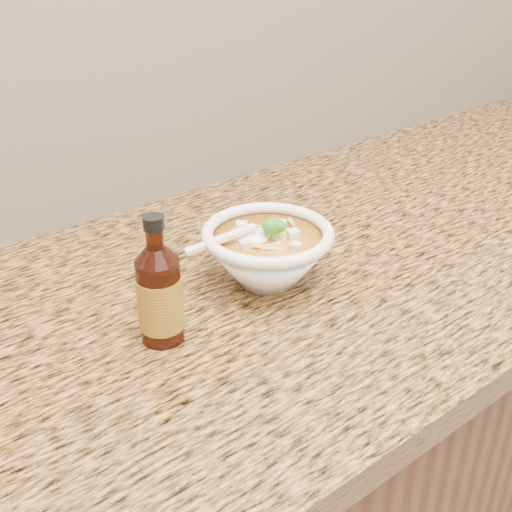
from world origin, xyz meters
TOP-DOWN VIEW (x-y plane):
  - counter_slab at (0.00, 1.68)m, footprint 4.00×0.68m
  - soup_bowl at (0.04, 1.65)m, footprint 0.20×0.18m
  - hot_sauce_bottle at (-0.14, 1.63)m, footprint 0.06×0.06m

SIDE VIEW (x-z plane):
  - counter_slab at x=0.00m, z-range 0.86..0.90m
  - soup_bowl at x=0.04m, z-range 0.89..0.99m
  - hot_sauce_bottle at x=-0.14m, z-range 0.88..1.04m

